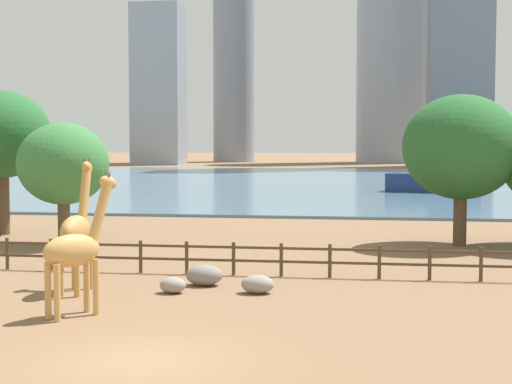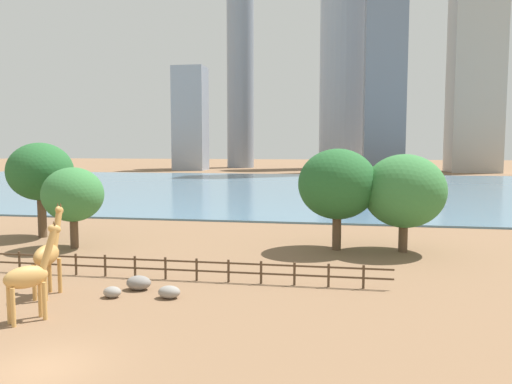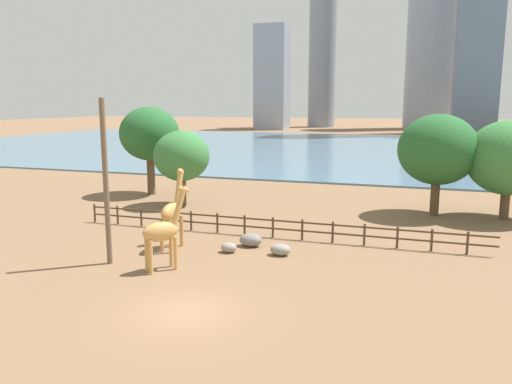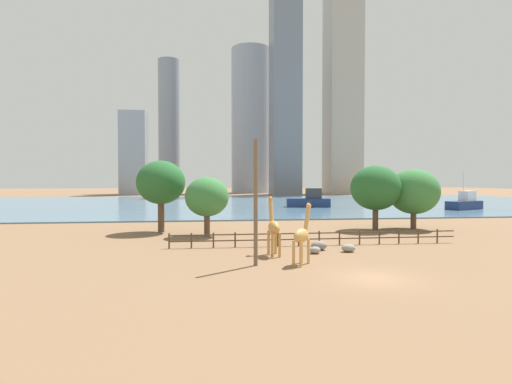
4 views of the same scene
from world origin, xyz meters
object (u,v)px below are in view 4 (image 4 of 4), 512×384
utility_pole (256,203)px  tree_left_large (161,183)px  boulder_by_pole (349,248)px  tree_center_broad (376,188)px  giraffe_companion (302,235)px  boulder_small (315,250)px  tree_left_small (207,197)px  tree_right_tall (414,192)px  boulder_near_fence (319,245)px  boat_ferry (309,201)px  boat_sailboat (465,203)px  giraffe_tall (274,227)px

utility_pole → tree_left_large: (-8.35, 18.72, 1.26)m
boulder_by_pole → tree_center_broad: bearing=58.6°
giraffe_companion → boulder_small: 4.66m
utility_pole → tree_left_small: (-3.25, 14.95, -0.22)m
utility_pole → tree_center_broad: size_ratio=1.14×
tree_left_large → boulder_small: bearing=-47.7°
boulder_by_pole → tree_right_tall: bearing=46.3°
boulder_near_fence → boulder_small: boulder_near_fence is taller
boulder_small → tree_left_small: tree_left_small is taller
boulder_by_pole → tree_center_broad: size_ratio=0.15×
boulder_small → boat_ferry: bearing=75.7°
giraffe_companion → boulder_small: giraffe_companion is taller
tree_left_large → boat_sailboat: 60.69m
tree_left_large → boulder_near_fence: bearing=-43.0°
tree_right_tall → boulder_by_pole: bearing=-133.7°
boulder_by_pole → boat_sailboat: boat_sailboat is taller
boulder_small → tree_right_tall: tree_right_tall is taller
tree_left_large → tree_center_broad: 24.76m
utility_pole → boulder_by_pole: size_ratio=7.46×
giraffe_tall → boulder_by_pole: size_ratio=4.09×
boulder_near_fence → boulder_small: size_ratio=1.47×
boulder_near_fence → tree_right_tall: size_ratio=0.19×
boulder_small → boat_ferry: size_ratio=0.10×
giraffe_tall → utility_pole: bearing=150.1°
tree_center_broad → boat_sailboat: tree_center_broad is taller
tree_left_small → boulder_near_fence: bearing=-46.1°
giraffe_companion → tree_left_small: (-6.48, 14.98, 2.05)m
giraffe_tall → tree_left_small: (-5.10, 11.38, 1.89)m
utility_pole → boat_ferry: size_ratio=0.91×
boulder_near_fence → boat_sailboat: size_ratio=0.16×
tree_left_large → giraffe_companion: bearing=-58.3°
boulder_by_pole → boat_ferry: size_ratio=0.12×
giraffe_tall → boulder_small: size_ratio=5.14×
boulder_by_pole → giraffe_tall: bearing=-174.4°
utility_pole → tree_left_small: utility_pole is taller
giraffe_tall → boulder_small: 3.87m
giraffe_companion → tree_left_large: bearing=69.1°
giraffe_tall → tree_center_broad: tree_center_broad is taller
giraffe_tall → boat_ferry: giraffe_tall is taller
boulder_near_fence → boat_ferry: bearing=76.1°
boulder_small → tree_left_large: 20.83m
tree_center_broad → tree_left_small: size_ratio=1.23×
boulder_by_pole → boulder_small: bearing=-172.5°
boulder_by_pole → tree_center_broad: tree_center_broad is taller
tree_center_broad → boat_ferry: tree_center_broad is taller
tree_right_tall → tree_left_small: bearing=-173.3°
giraffe_tall → tree_left_large: (-10.20, 15.16, 3.36)m
tree_right_tall → boat_ferry: bearing=94.5°
boulder_near_fence → tree_center_broad: size_ratio=0.18×
boat_ferry → boat_sailboat: bearing=169.3°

